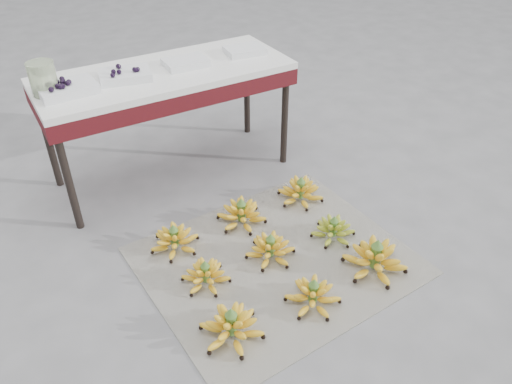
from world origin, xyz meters
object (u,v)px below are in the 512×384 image
tray_right (186,63)px  bunch_front_center (313,295)px  bunch_mid_right (333,230)px  bunch_front_right (375,259)px  vendor_table (166,83)px  bunch_mid_left (206,275)px  tray_far_right (245,50)px  newspaper_mat (276,260)px  bunch_back_center (241,214)px  glass_jar (43,79)px  bunch_back_right (301,192)px  tray_left (125,75)px  bunch_front_left (231,326)px  tray_far_left (67,88)px  bunch_back_left (175,240)px  bunch_mid_center (270,249)px

tray_right → bunch_front_center: bearing=-91.2°
bunch_front_center → bunch_mid_right: bunch_front_center is taller
bunch_front_right → vendor_table: (-0.49, 1.30, 0.53)m
bunch_mid_left → tray_far_right: size_ratio=1.06×
vendor_table → tray_far_right: (0.51, 0.00, 0.10)m
newspaper_mat → bunch_back_center: bunch_back_center is taller
bunch_mid_left → glass_jar: bearing=103.6°
bunch_mid_right → vendor_table: 1.24m
bunch_front_right → bunch_back_right: 0.65m
bunch_mid_left → tray_left: tray_left is taller
bunch_back_center → bunch_back_right: size_ratio=0.94×
bunch_mid_left → vendor_table: 1.14m
tray_left → vendor_table: bearing=2.4°
bunch_front_left → tray_left: 1.44m
tray_far_right → bunch_mid_left: bearing=-128.4°
newspaper_mat → tray_far_left: (-0.65, 0.97, 0.70)m
tray_left → tray_right: (0.35, 0.01, -0.00)m
tray_right → bunch_mid_right: bearing=-71.6°
bunch_front_center → bunch_back_left: 0.77m
vendor_table → bunch_front_left: bearing=-102.9°
glass_jar → bunch_back_center: bearing=-41.9°
bunch_mid_left → bunch_mid_center: bunch_mid_center is taller
newspaper_mat → bunch_mid_right: bunch_mid_right is taller
vendor_table → bunch_mid_right: bearing=-65.3°
newspaper_mat → tray_left: size_ratio=4.16×
bunch_mid_right → tray_far_right: (0.05, 1.01, 0.64)m
bunch_front_right → glass_jar: glass_jar is taller
bunch_mid_center → bunch_back_left: (-0.38, 0.31, 0.00)m
bunch_back_left → bunch_front_center: bearing=-46.2°
newspaper_mat → bunch_back_right: size_ratio=4.25×
newspaper_mat → bunch_front_center: size_ratio=3.80×
bunch_front_left → bunch_front_center: bunch_front_left is taller
bunch_back_left → glass_jar: bearing=130.8°
bunch_back_center → bunch_back_right: (0.40, 0.01, -0.00)m
bunch_back_center → vendor_table: (-0.11, 0.66, 0.54)m
glass_jar → vendor_table: bearing=-0.4°
vendor_table → bunch_front_right: bearing=-69.3°
bunch_mid_left → bunch_mid_center: bearing=-7.9°
bunch_back_center → tray_far_right: size_ratio=1.15×
bunch_mid_left → bunch_front_center: bearing=-52.6°
tray_left → tray_far_right: (0.73, 0.01, -0.01)m
bunch_front_center → bunch_back_right: 0.79m
bunch_front_center → tray_left: tray_left is taller
tray_left → tray_far_right: 0.73m
tray_right → bunch_mid_left: bearing=-111.7°
tray_far_left → tray_left: size_ratio=0.96×
bunch_mid_left → tray_left: (0.03, 0.96, 0.65)m
bunch_mid_left → tray_left: bearing=80.8°
bunch_front_center → bunch_mid_left: size_ratio=1.28×
bunch_back_left → tray_far_left: (-0.25, 0.63, 0.64)m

